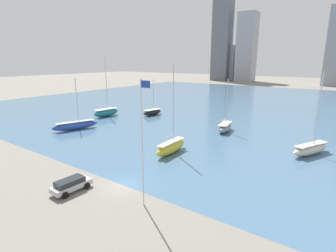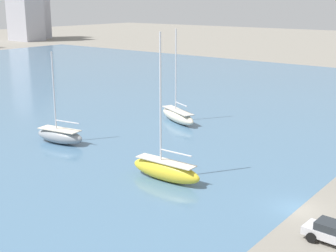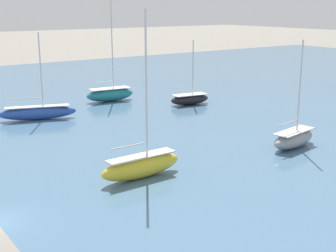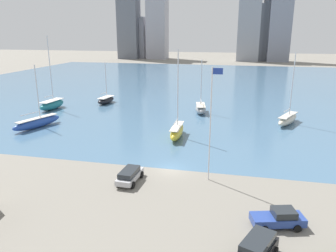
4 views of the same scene
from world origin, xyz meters
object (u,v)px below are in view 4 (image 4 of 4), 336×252
at_px(sailboat_gray, 201,108).
at_px(parked_pickup_blue, 279,218).
at_px(sailboat_cream, 288,119).
at_px(parked_suv_black, 257,248).
at_px(flag_pole, 211,122).
at_px(sailboat_black, 106,100).
at_px(sailboat_teal, 52,104).
at_px(sailboat_blue, 37,122).
at_px(sailboat_yellow, 177,131).
at_px(parked_wagon_silver, 130,175).

height_order(sailboat_gray, parked_pickup_blue, sailboat_gray).
relative_size(sailboat_cream, parked_suv_black, 2.85).
height_order(flag_pole, sailboat_black, flag_pole).
distance_m(sailboat_teal, sailboat_gray, 34.07).
distance_m(sailboat_blue, sailboat_gray, 33.64).
bearing_deg(sailboat_yellow, sailboat_gray, 83.27).
bearing_deg(flag_pole, sailboat_blue, 155.28).
distance_m(sailboat_blue, parked_wagon_silver, 30.42).
xyz_separation_m(sailboat_yellow, sailboat_teal, (-32.10, 14.25, 0.01)).
distance_m(sailboat_gray, parked_suv_black, 48.38).
height_order(sailboat_cream, sailboat_blue, sailboat_cream).
bearing_deg(sailboat_blue, parked_suv_black, -18.19).
bearing_deg(flag_pole, sailboat_gray, 98.81).
bearing_deg(sailboat_yellow, parked_pickup_blue, -60.41).
relative_size(parked_pickup_blue, parked_suv_black, 1.07).
xyz_separation_m(sailboat_cream, parked_wagon_silver, (-21.53, -30.84, -0.14)).
bearing_deg(parked_wagon_silver, flag_pole, 19.12).
distance_m(sailboat_black, parked_pickup_blue, 59.46).
bearing_deg(flag_pole, sailboat_cream, 66.24).
height_order(sailboat_yellow, sailboat_gray, sailboat_yellow).
height_order(sailboat_gray, parked_suv_black, sailboat_gray).
relative_size(flag_pole, sailboat_blue, 1.18).
height_order(flag_pole, sailboat_gray, flag_pole).
bearing_deg(sailboat_black, parked_suv_black, -48.25).
bearing_deg(sailboat_yellow, flag_pole, -66.85).
relative_size(sailboat_cream, sailboat_teal, 0.83).
distance_m(sailboat_cream, parked_wagon_silver, 37.61).
height_order(flag_pole, parked_pickup_blue, flag_pole).
bearing_deg(sailboat_cream, sailboat_black, -168.60).
height_order(sailboat_blue, parked_suv_black, sailboat_blue).
height_order(parked_wagon_silver, parked_suv_black, parked_suv_black).
distance_m(sailboat_cream, sailboat_blue, 47.66).
height_order(sailboat_blue, parked_pickup_blue, sailboat_blue).
bearing_deg(sailboat_gray, sailboat_yellow, -104.91).
bearing_deg(sailboat_teal, parked_wagon_silver, -41.25).
bearing_deg(sailboat_black, parked_wagon_silver, -55.52).
xyz_separation_m(sailboat_teal, parked_wagon_silver, (29.88, -32.13, -0.28)).
bearing_deg(sailboat_cream, parked_wagon_silver, -99.99).
bearing_deg(sailboat_cream, parked_pickup_blue, -73.00).
distance_m(sailboat_gray, parked_wagon_silver, 36.46).
xyz_separation_m(sailboat_yellow, sailboat_cream, (19.31, 12.96, -0.13)).
bearing_deg(sailboat_blue, sailboat_yellow, 18.21).
height_order(sailboat_cream, sailboat_black, sailboat_cream).
distance_m(sailboat_yellow, sailboat_blue, 26.64).
height_order(sailboat_black, parked_pickup_blue, sailboat_black).
bearing_deg(flag_pole, parked_pickup_blue, -49.42).
distance_m(sailboat_cream, parked_suv_black, 42.46).
xyz_separation_m(flag_pole, sailboat_gray, (-5.20, 33.55, -6.28)).
bearing_deg(sailboat_blue, sailboat_teal, 130.14).
height_order(sailboat_yellow, parked_suv_black, sailboat_yellow).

